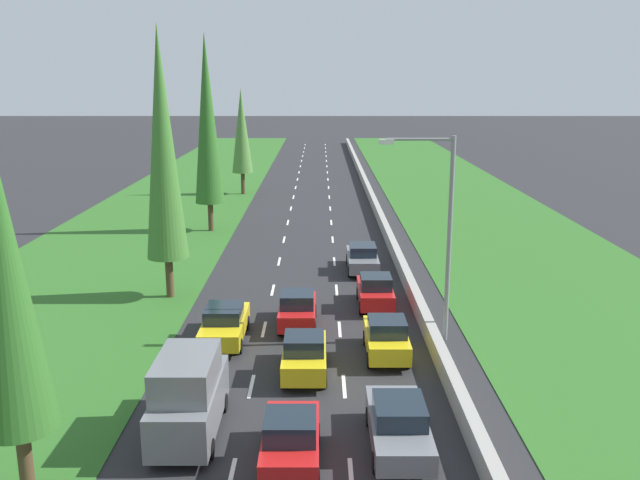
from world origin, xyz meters
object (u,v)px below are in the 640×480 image
grey_van_left_lane (190,395)px  red_hatchback_right_lane (376,291)px  grey_sedan_right_lane_fifth (363,258)px  poplar_tree_second (164,145)px  poplar_tree_nearest (7,288)px  street_light_mast (443,225)px  red_hatchback_centre_lane_fourth (298,309)px  grey_sedan_right_lane (400,424)px  yellow_hatchback_right_lane (387,337)px  poplar_tree_third (208,120)px  red_hatchback_centre_lane (292,440)px  yellow_hatchback_centre_lane (305,355)px  yellow_sedan_left_lane (226,324)px  poplar_tree_fourth (243,131)px

grey_van_left_lane → red_hatchback_right_lane: grey_van_left_lane is taller
grey_sedan_right_lane_fifth → poplar_tree_second: size_ratio=0.32×
grey_van_left_lane → poplar_tree_second: poplar_tree_second is taller
poplar_tree_nearest → street_light_mast: size_ratio=1.12×
red_hatchback_centre_lane_fourth → poplar_tree_second: bearing=147.5°
grey_sedan_right_lane → red_hatchback_centre_lane_fourth: (-3.50, 10.79, 0.02)m
yellow_hatchback_right_lane → poplar_tree_third: poplar_tree_third is taller
red_hatchback_centre_lane → poplar_tree_nearest: poplar_tree_nearest is taller
poplar_tree_nearest → poplar_tree_second: (0.09, 17.84, 1.97)m
yellow_hatchback_centre_lane → poplar_tree_second: (-7.33, 9.73, 7.21)m
red_hatchback_centre_lane_fourth → grey_sedan_right_lane_fifth: size_ratio=0.87×
grey_sedan_right_lane → red_hatchback_centre_lane_fourth: bearing=108.0°
yellow_sedan_left_lane → poplar_tree_third: (-4.08, 22.32, 7.55)m
grey_van_left_lane → street_light_mast: bearing=41.4°
poplar_tree_fourth → street_light_mast: 41.13m
yellow_hatchback_centre_lane → street_light_mast: bearing=32.4°
red_hatchback_right_lane → red_hatchback_centre_lane_fourth: same height
yellow_hatchback_centre_lane → poplar_tree_second: poplar_tree_second is taller
grey_sedan_right_lane → yellow_hatchback_right_lane: 7.27m
grey_van_left_lane → grey_sedan_right_lane: (6.68, -0.82, -0.59)m
yellow_hatchback_centre_lane → poplar_tree_nearest: 12.18m
grey_van_left_lane → poplar_tree_fourth: (-3.46, 47.36, 4.83)m
grey_van_left_lane → grey_sedan_right_lane_fifth: bearing=70.8°
grey_sedan_right_lane_fifth → poplar_tree_fourth: (-10.24, 27.91, 5.42)m
red_hatchback_centre_lane → poplar_tree_fourth: poplar_tree_fourth is taller
yellow_hatchback_centre_lane → grey_van_left_lane: bearing=-128.0°
yellow_sedan_left_lane → street_light_mast: bearing=1.0°
grey_sedan_right_lane_fifth → yellow_sedan_left_lane: bearing=-120.8°
poplar_tree_second → red_hatchback_right_lane: bearing=-8.4°
poplar_tree_nearest → poplar_tree_second: 17.95m
red_hatchback_centre_lane_fourth → yellow_hatchback_centre_lane: bearing=-85.2°
yellow_hatchback_centre_lane → poplar_tree_second: 14.16m
poplar_tree_nearest → poplar_tree_fourth: size_ratio=0.97×
poplar_tree_second → poplar_tree_nearest: bearing=-90.3°
red_hatchback_centre_lane → grey_sedan_right_lane_fifth: bearing=80.9°
yellow_hatchback_centre_lane → poplar_tree_third: 27.99m
yellow_hatchback_right_lane → poplar_tree_third: (-11.03, 24.03, 7.53)m
yellow_hatchback_right_lane → red_hatchback_right_lane: 6.32m
grey_sedan_right_lane → street_light_mast: street_light_mast is taller
grey_sedan_right_lane_fifth → poplar_tree_nearest: poplar_tree_nearest is taller
yellow_hatchback_right_lane → poplar_tree_third: size_ratio=0.27×
grey_sedan_right_lane_fifth → poplar_tree_nearest: size_ratio=0.45×
yellow_hatchback_right_lane → yellow_sedan_left_lane: bearing=166.2°
grey_van_left_lane → yellow_hatchback_centre_lane: size_ratio=1.26×
red_hatchback_centre_lane_fourth → poplar_tree_third: 23.00m
red_hatchback_centre_lane → yellow_hatchback_right_lane: bearing=66.2°
grey_sedan_right_lane → poplar_tree_third: poplar_tree_third is taller
yellow_sedan_left_lane → street_light_mast: 10.39m
poplar_tree_second → poplar_tree_third: poplar_tree_third is taller
red_hatchback_right_lane → poplar_tree_nearest: bearing=-123.7°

